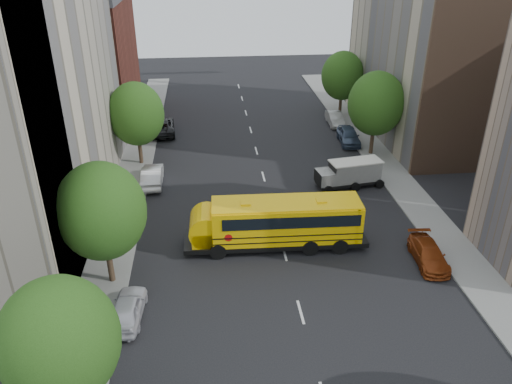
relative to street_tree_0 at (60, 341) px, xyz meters
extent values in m
plane|color=black|center=(11.00, 14.00, -4.64)|extent=(120.00, 120.00, 0.00)
cube|color=slate|center=(-0.50, 19.00, -4.58)|extent=(3.00, 80.00, 0.12)
cube|color=slate|center=(22.50, 19.00, -4.58)|extent=(3.00, 80.00, 0.12)
cube|color=silver|center=(11.00, 24.00, -4.64)|extent=(0.15, 64.00, 0.01)
cube|color=beige|center=(-7.00, 20.00, 5.36)|extent=(10.00, 26.00, 20.00)
cube|color=maroon|center=(-7.00, 42.00, 1.86)|extent=(10.00, 15.00, 13.00)
cube|color=#B4A78C|center=(29.00, 34.00, 4.36)|extent=(10.00, 22.00, 18.00)
cube|color=brown|center=(29.00, 23.00, 4.36)|extent=(10.10, 0.30, 18.00)
ellipsoid|color=#1F4612|center=(0.00, 0.00, 0.01)|extent=(4.80, 4.80, 5.52)
cylinder|color=#38281C|center=(0.00, 10.00, -3.20)|extent=(0.36, 0.36, 2.88)
ellipsoid|color=#1F4612|center=(0.00, 10.00, 0.32)|extent=(5.12, 5.12, 5.89)
cylinder|color=#38281C|center=(0.00, 28.00, -3.24)|extent=(0.36, 0.36, 2.81)
ellipsoid|color=#1F4612|center=(0.00, 28.00, 0.20)|extent=(4.99, 4.99, 5.74)
cylinder|color=#38281C|center=(22.00, 28.00, -3.16)|extent=(0.36, 0.36, 2.95)
ellipsoid|color=#1F4612|center=(22.00, 28.00, 0.44)|extent=(5.25, 5.25, 6.04)
cylinder|color=#38281C|center=(22.00, 40.00, -3.27)|extent=(0.36, 0.36, 2.74)
ellipsoid|color=#1F4612|center=(22.00, 40.00, 0.07)|extent=(4.86, 4.86, 5.59)
cube|color=black|center=(10.50, 12.91, -4.04)|extent=(12.35, 3.16, 0.33)
cube|color=#FFC505|center=(11.27, 12.89, -2.61)|extent=(9.94, 3.03, 2.52)
cube|color=#FFC505|center=(5.46, 13.06, -3.38)|extent=(2.05, 2.58, 1.10)
cube|color=black|center=(6.61, 13.03, -2.07)|extent=(0.62, 2.54, 1.31)
cube|color=#FFC505|center=(11.27, 12.89, -1.33)|extent=(9.93, 2.82, 0.15)
cube|color=black|center=(11.49, 12.88, -2.07)|extent=(9.06, 3.07, 0.82)
cube|color=black|center=(11.27, 12.89, -3.49)|extent=(9.94, 3.10, 0.07)
cube|color=black|center=(11.27, 12.89, -3.05)|extent=(9.94, 3.10, 0.07)
cube|color=#FFC505|center=(16.25, 12.74, -2.61)|extent=(0.25, 2.74, 2.52)
cube|color=#FFC505|center=(8.31, 12.97, -1.22)|extent=(0.68, 0.68, 0.11)
cube|color=#FFC505|center=(13.79, 12.81, -1.22)|extent=(0.68, 0.68, 0.11)
cylinder|color=#FFC505|center=(5.46, 13.06, -2.83)|extent=(2.38, 2.59, 2.30)
cylinder|color=red|center=(6.95, 11.54, -3.00)|extent=(0.55, 0.06, 0.55)
cylinder|color=black|center=(6.19, 11.67, -4.09)|extent=(1.11, 0.36, 1.10)
cylinder|color=black|center=(6.27, 14.41, -4.09)|extent=(1.11, 0.36, 1.10)
cylinder|color=black|center=(12.87, 11.47, -4.09)|extent=(1.11, 0.36, 1.10)
cylinder|color=black|center=(12.95, 14.20, -4.09)|extent=(1.11, 0.36, 1.10)
cylinder|color=black|center=(15.06, 11.40, -4.09)|extent=(1.11, 0.36, 1.10)
cylinder|color=black|center=(15.14, 14.14, -4.09)|extent=(1.11, 0.36, 1.10)
cube|color=black|center=(17.94, 21.33, -4.19)|extent=(5.61, 2.62, 0.27)
cube|color=white|center=(18.38, 21.40, -3.25)|extent=(4.35, 2.33, 1.62)
cube|color=white|center=(15.99, 21.02, -3.52)|extent=(1.51, 1.88, 1.08)
cube|color=silver|center=(18.38, 21.40, -2.39)|extent=(4.54, 2.45, 0.11)
cylinder|color=black|center=(16.13, 20.13, -4.26)|extent=(0.78, 0.34, 0.76)
cylinder|color=black|center=(15.85, 21.91, -4.26)|extent=(0.78, 0.34, 0.76)
cylinder|color=black|center=(18.26, 20.47, -4.26)|extent=(0.78, 0.34, 0.76)
cylinder|color=black|center=(17.98, 22.24, -4.26)|extent=(0.78, 0.34, 0.76)
cylinder|color=black|center=(20.21, 20.77, -4.26)|extent=(0.78, 0.34, 0.76)
cylinder|color=black|center=(19.93, 22.55, -4.26)|extent=(0.78, 0.34, 0.76)
imported|color=silver|center=(1.40, 6.48, -3.93)|extent=(1.97, 4.26, 1.41)
imported|color=silver|center=(1.40, 23.51, -3.85)|extent=(1.75, 4.81, 1.58)
imported|color=black|center=(1.40, 35.96, -3.84)|extent=(3.12, 5.98, 1.61)
imported|color=maroon|center=(20.09, 9.93, -4.00)|extent=(2.12, 4.55, 1.29)
imported|color=#384862|center=(20.60, 31.08, -3.84)|extent=(2.21, 4.83, 1.61)
imported|color=gray|center=(20.60, 36.73, -3.93)|extent=(1.61, 4.32, 1.41)
camera|label=1|loc=(6.20, -15.59, 14.28)|focal=35.00mm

